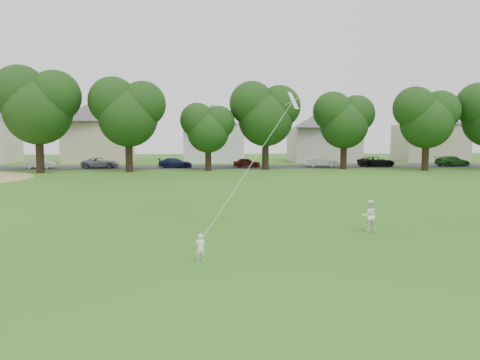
{
  "coord_description": "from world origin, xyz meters",
  "views": [
    {
      "loc": [
        -1.34,
        -14.94,
        3.97
      ],
      "look_at": [
        -0.04,
        2.0,
        2.3
      ],
      "focal_mm": 35.0,
      "sensor_mm": 36.0,
      "label": 1
    }
  ],
  "objects": [
    {
      "name": "house_row",
      "position": [
        -0.07,
        52.0,
        5.12
      ],
      "size": [
        77.19,
        13.58,
        10.45
      ],
      "color": "beige",
      "rests_on": "ground"
    },
    {
      "name": "kite",
      "position": [
        0.82,
        3.82,
        3.14
      ],
      "size": [
        2.69,
        4.98,
        11.24
      ],
      "color": "white",
      "rests_on": "ground"
    },
    {
      "name": "older_boy",
      "position": [
        5.36,
        3.4,
        0.65
      ],
      "size": [
        0.65,
        0.52,
        1.3
      ],
      "primitive_type": "imported",
      "rotation": [
        0.0,
        0.0,
        3.18
      ],
      "color": "white",
      "rests_on": "ground"
    },
    {
      "name": "parked_cars",
      "position": [
        7.03,
        41.0,
        0.61
      ],
      "size": [
        71.99,
        2.36,
        1.26
      ],
      "color": "black",
      "rests_on": "ground"
    },
    {
      "name": "toddler",
      "position": [
        -1.48,
        -0.66,
        0.45
      ],
      "size": [
        0.36,
        0.27,
        0.9
      ],
      "primitive_type": "imported",
      "rotation": [
        0.0,
        0.0,
        3.31
      ],
      "color": "white",
      "rests_on": "ground"
    },
    {
      "name": "tree_row",
      "position": [
        0.39,
        35.68,
        6.57
      ],
      "size": [
        82.57,
        9.26,
        11.23
      ],
      "color": "black",
      "rests_on": "ground"
    },
    {
      "name": "street",
      "position": [
        0.0,
        42.0,
        0.01
      ],
      "size": [
        90.0,
        7.0,
        0.01
      ],
      "primitive_type": "cube",
      "color": "#2D2D30",
      "rests_on": "ground"
    },
    {
      "name": "ground",
      "position": [
        0.0,
        0.0,
        0.0
      ],
      "size": [
        160.0,
        160.0,
        0.0
      ],
      "primitive_type": "plane",
      "color": "#285513",
      "rests_on": "ground"
    }
  ]
}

